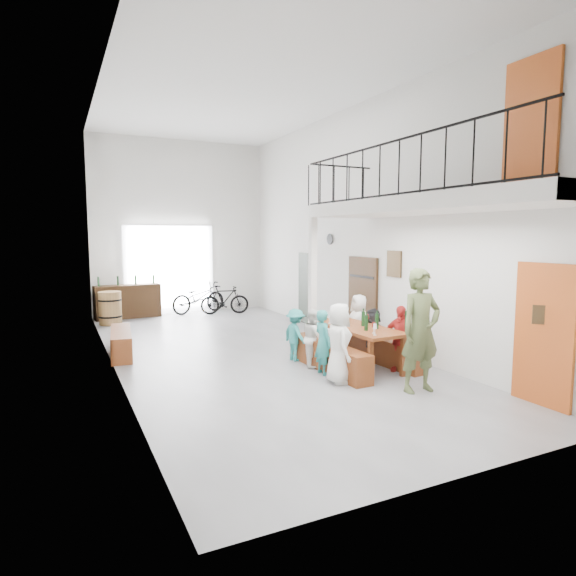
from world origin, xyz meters
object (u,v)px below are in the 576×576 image
side_bench (121,343)px  host_standing (421,331)px  oak_barrel (110,308)px  tasting_table (357,330)px  bench_inner (329,357)px  serving_counter (128,301)px  bicycle_near (199,298)px

side_bench → host_standing: (4.02, -4.57, 0.73)m
oak_barrel → side_bench: bearing=-92.4°
tasting_table → bench_inner: tasting_table is taller
serving_counter → host_standing: (3.27, -9.27, 0.48)m
side_bench → bicycle_near: size_ratio=0.96×
bicycle_near → host_standing: bearing=169.1°
side_bench → serving_counter: size_ratio=0.96×
oak_barrel → host_standing: size_ratio=0.47×
tasting_table → serving_counter: bearing=110.5°
side_bench → serving_counter: serving_counter is taller
bench_inner → bicycle_near: bicycle_near is taller
serving_counter → bicycle_near: 2.18m
serving_counter → host_standing: 9.85m
tasting_table → side_bench: tasting_table is taller
tasting_table → host_standing: 1.66m
bench_inner → side_bench: size_ratio=1.22×
bench_inner → oak_barrel: 7.43m
tasting_table → side_bench: (-3.91, 2.94, -0.45)m
serving_counter → bench_inner: bearing=-76.1°
oak_barrel → bicycle_near: bearing=17.5°
side_bench → tasting_table: bearing=-36.9°
bench_inner → serving_counter: size_ratio=1.17×
tasting_table → bicycle_near: (-0.98, 7.59, -0.20)m
bicycle_near → bench_inner: bearing=165.3°
tasting_table → side_bench: size_ratio=1.15×
bench_inner → host_standing: host_standing is taller
side_bench → serving_counter: (0.75, 4.70, 0.25)m
side_bench → oak_barrel: (0.16, 3.77, 0.21)m
bench_inner → serving_counter: (-2.57, 7.64, 0.25)m
bench_inner → tasting_table: bearing=-0.8°
bench_inner → side_bench: 4.43m
bench_inner → serving_counter: 8.07m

